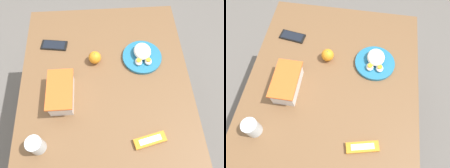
# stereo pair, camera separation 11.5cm
# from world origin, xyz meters

# --- Properties ---
(ground_plane) EXTENTS (10.00, 10.00, 0.00)m
(ground_plane) POSITION_xyz_m (0.00, 0.00, 0.00)
(ground_plane) COLOR #66605B
(table) EXTENTS (1.13, 0.92, 0.73)m
(table) POSITION_xyz_m (0.00, 0.00, 0.64)
(table) COLOR brown
(table) RESTS_ON ground_plane
(food_container) EXTENTS (0.22, 0.13, 0.10)m
(food_container) POSITION_xyz_m (-0.06, 0.23, 0.77)
(food_container) COLOR white
(food_container) RESTS_ON table
(orange_fruit) EXTENTS (0.07, 0.07, 0.07)m
(orange_fruit) POSITION_xyz_m (0.16, 0.05, 0.77)
(orange_fruit) COLOR orange
(orange_fruit) RESTS_ON table
(rice_plate) EXTENTS (0.22, 0.22, 0.07)m
(rice_plate) POSITION_xyz_m (0.16, -0.22, 0.75)
(rice_plate) COLOR teal
(rice_plate) RESTS_ON table
(candy_bar) EXTENTS (0.08, 0.16, 0.02)m
(candy_bar) POSITION_xyz_m (-0.32, -0.19, 0.74)
(candy_bar) COLOR orange
(candy_bar) RESTS_ON table
(cell_phone) EXTENTS (0.09, 0.16, 0.01)m
(cell_phone) POSITION_xyz_m (0.28, 0.29, 0.74)
(cell_phone) COLOR black
(cell_phone) RESTS_ON table
(drinking_glass) EXTENTS (0.07, 0.07, 0.09)m
(drinking_glass) POSITION_xyz_m (-0.31, 0.33, 0.78)
(drinking_glass) COLOR silver
(drinking_glass) RESTS_ON table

